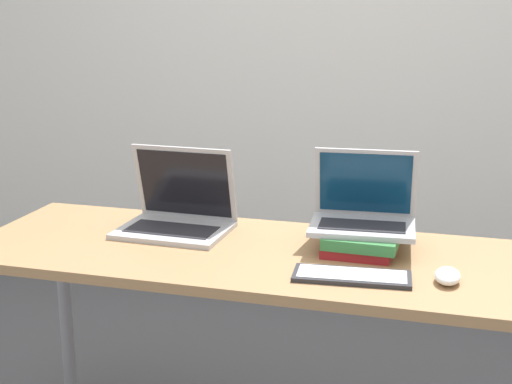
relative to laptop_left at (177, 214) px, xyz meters
name	(u,v)px	position (x,y,z in m)	size (l,w,h in m)	color
wall_back	(345,35)	(0.32, 1.34, 0.52)	(8.00, 0.05, 2.70)	silver
desk	(263,278)	(0.32, -0.13, -0.14)	(1.79, 0.62, 0.78)	#9E754C
laptop_left	(177,214)	(0.00, 0.00, 0.00)	(0.35, 0.27, 0.27)	#B2B2B7
book_stack	(363,239)	(0.60, -0.02, -0.02)	(0.22, 0.28, 0.06)	maroon
laptop_on_books	(363,212)	(0.60, 0.00, 0.05)	(0.32, 0.24, 0.23)	#B2B2B7
wireless_keyboard	(352,276)	(0.61, -0.27, -0.05)	(0.32, 0.15, 0.01)	#28282D
mouse	(448,276)	(0.85, -0.23, -0.03)	(0.07, 0.11, 0.04)	white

